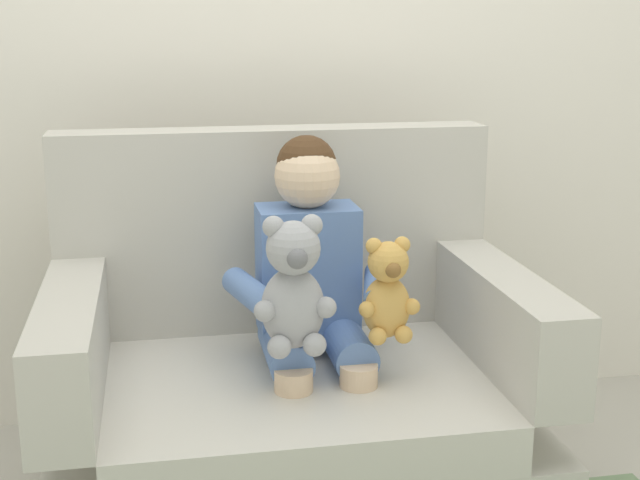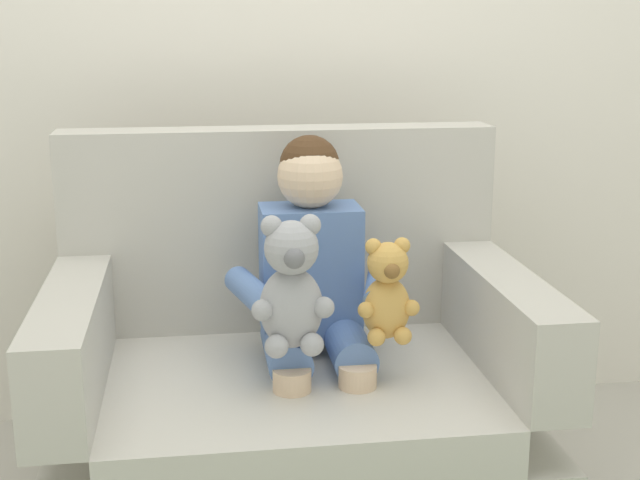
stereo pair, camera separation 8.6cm
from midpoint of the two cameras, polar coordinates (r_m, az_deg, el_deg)
The scene contains 5 objects.
back_wall at distance 2.84m, azimuth -5.20°, elevation 14.47°, with size 6.00×0.10×2.60m, color silver.
armchair at distance 2.35m, azimuth -2.97°, elevation -10.12°, with size 1.21×0.85×0.99m.
seated_child at distance 2.27m, azimuth -1.61°, elevation -2.73°, with size 0.45×0.39×0.82m.
plush_honey at distance 2.13m, azimuth 3.22°, elevation -3.39°, with size 0.15×0.12×0.26m.
plush_grey at distance 2.05m, azimuth -2.94°, elevation -3.14°, with size 0.19×0.16×0.33m.
Camera 1 is at (-0.32, -2.07, 1.29)m, focal length 49.49 mm.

